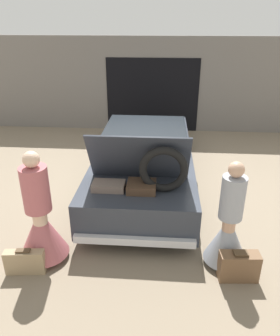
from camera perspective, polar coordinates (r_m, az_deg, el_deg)
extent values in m
plane|color=#7F705B|center=(7.20, 0.81, -2.37)|extent=(40.00, 40.00, 0.00)
cube|color=slate|center=(10.28, 2.21, 14.24)|extent=(12.00, 0.12, 2.80)
cube|color=black|center=(10.26, 2.17, 12.52)|extent=(2.80, 0.02, 2.20)
cube|color=#2D333D|center=(6.99, 0.84, 1.19)|extent=(1.92, 4.85, 0.62)
cube|color=#1E2328|center=(7.07, 1.01, 5.89)|extent=(1.69, 1.55, 0.39)
cylinder|color=black|center=(8.51, -4.52, 4.72)|extent=(0.18, 0.74, 0.74)
cylinder|color=black|center=(8.43, 7.54, 4.37)|extent=(0.18, 0.74, 0.74)
cylinder|color=black|center=(5.87, -8.80, -5.31)|extent=(0.18, 0.74, 0.74)
cylinder|color=black|center=(5.75, 8.81, -5.99)|extent=(0.18, 0.74, 0.74)
cube|color=silver|center=(4.96, -1.02, -12.57)|extent=(1.82, 0.10, 0.12)
cube|color=#2D333D|center=(5.24, -0.21, 1.78)|extent=(1.63, 0.52, 0.90)
cube|color=#75665B|center=(5.21, -5.49, -3.13)|extent=(0.51, 0.30, 0.12)
cube|color=#473323|center=(5.15, 0.26, -3.26)|extent=(0.45, 0.39, 0.14)
torus|color=black|center=(5.00, 4.12, -0.30)|extent=(0.75, 0.12, 0.75)
cylinder|color=beige|center=(5.07, -16.63, -10.98)|extent=(0.21, 0.21, 0.83)
cone|color=#B25B60|center=(5.04, -16.68, -10.59)|extent=(0.72, 0.72, 0.75)
cylinder|color=#B25B60|center=(4.68, -17.73, -3.54)|extent=(0.38, 0.38, 0.66)
sphere|color=beige|center=(4.50, -18.45, 1.42)|extent=(0.23, 0.23, 0.23)
cylinder|color=tan|center=(4.94, 14.86, -12.12)|extent=(0.18, 0.18, 0.79)
cone|color=#9399A3|center=(4.92, 14.91, -11.75)|extent=(0.62, 0.62, 0.71)
cylinder|color=#9399A3|center=(4.56, 15.82, -5.01)|extent=(0.33, 0.33, 0.62)
sphere|color=tan|center=(4.37, 16.45, -0.26)|extent=(0.21, 0.21, 0.21)
cube|color=#9E8460|center=(5.02, -19.39, -15.19)|extent=(0.56, 0.19, 0.36)
cube|color=#4C3823|center=(4.90, -19.72, -13.38)|extent=(0.20, 0.10, 0.02)
cube|color=brown|center=(4.84, 16.80, -16.08)|extent=(0.55, 0.25, 0.42)
cube|color=#4C3823|center=(4.70, 17.15, -13.96)|extent=(0.20, 0.14, 0.02)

